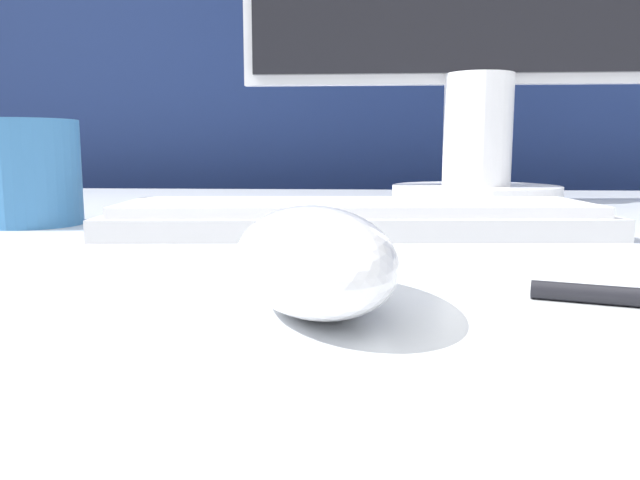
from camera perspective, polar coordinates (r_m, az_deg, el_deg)
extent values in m
cube|color=navy|center=(1.14, 6.02, 6.27)|extent=(5.00, 0.03, 1.48)
ellipsoid|color=white|center=(0.25, -0.54, -1.64)|extent=(0.09, 0.13, 0.04)
cube|color=silver|center=(0.48, 3.21, 1.63)|extent=(0.38, 0.14, 0.02)
cube|color=silver|center=(0.48, 3.22, 3.06)|extent=(0.36, 0.13, 0.01)
cylinder|color=white|center=(0.79, 14.02, 4.14)|extent=(0.20, 0.20, 0.02)
cylinder|color=white|center=(0.79, 14.22, 9.70)|extent=(0.08, 0.08, 0.13)
cylinder|color=teal|center=(0.58, -24.94, 5.61)|extent=(0.08, 0.08, 0.09)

